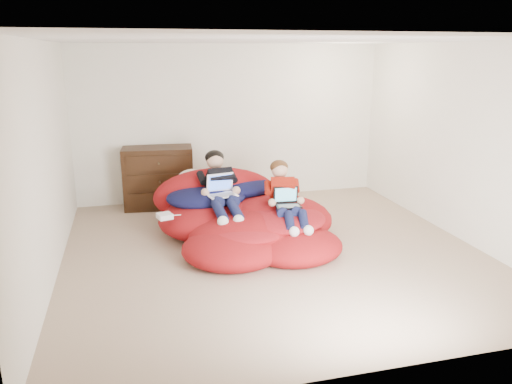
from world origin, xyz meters
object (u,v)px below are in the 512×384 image
(older_boy, at_px, (219,184))
(laptop_white, at_px, (221,189))
(beanbag_pile, at_px, (244,219))
(laptop_black, at_px, (287,201))
(dresser, at_px, (159,177))
(younger_boy, at_px, (285,194))

(older_boy, distance_m, laptop_white, 0.12)
(beanbag_pile, distance_m, laptop_black, 0.66)
(older_boy, bearing_deg, dresser, 116.86)
(dresser, bearing_deg, laptop_black, -53.58)
(laptop_white, bearing_deg, dresser, 115.06)
(laptop_white, relative_size, laptop_black, 1.24)
(dresser, bearing_deg, younger_boy, -52.40)
(dresser, xyz_separation_m, beanbag_pile, (0.99, -1.66, -0.23))
(beanbag_pile, height_order, older_boy, older_boy)
(beanbag_pile, bearing_deg, younger_boy, -27.66)
(older_boy, relative_size, younger_boy, 1.16)
(beanbag_pile, bearing_deg, laptop_white, 154.82)
(dresser, distance_m, laptop_black, 2.48)
(dresser, bearing_deg, laptop_white, -64.94)
(dresser, height_order, laptop_black, dresser)
(older_boy, height_order, laptop_black, older_boy)
(beanbag_pile, distance_m, younger_boy, 0.66)
(dresser, relative_size, laptop_white, 2.70)
(laptop_black, bearing_deg, laptop_white, 148.41)
(older_boy, xyz_separation_m, younger_boy, (0.76, -0.50, -0.05))
(beanbag_pile, xyz_separation_m, laptop_black, (0.48, -0.33, 0.32))
(beanbag_pile, relative_size, laptop_black, 7.32)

